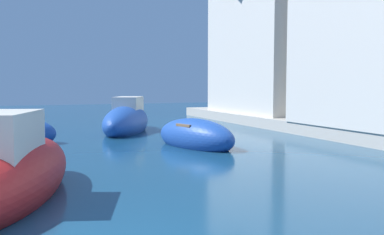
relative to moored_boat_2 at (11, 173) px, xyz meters
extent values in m
ellipsoid|color=#B21E1E|center=(0.01, 0.04, -0.08)|extent=(3.02, 5.21, 1.40)
cube|color=beige|center=(-0.11, -0.34, 0.73)|extent=(1.43, 1.91, 0.78)
ellipsoid|color=#1E479E|center=(4.45, 9.89, -0.07)|extent=(3.68, 5.18, 1.47)
cube|color=beige|center=(4.62, 10.24, 0.71)|extent=(1.69, 1.99, 0.66)
ellipsoid|color=#1E479E|center=(-0.29, 7.78, -0.12)|extent=(3.73, 2.55, 1.26)
cube|color=brown|center=(-0.29, 7.78, 0.30)|extent=(1.05, 1.29, 0.08)
ellipsoid|color=#1E479E|center=(5.50, 4.70, -0.14)|extent=(2.30, 3.69, 1.20)
cube|color=brown|center=(5.50, 4.70, 0.26)|extent=(1.23, 0.98, 0.08)
cube|color=beige|center=(13.59, 11.97, 3.67)|extent=(5.40, 7.21, 7.29)
camera|label=1|loc=(0.17, -8.05, 1.57)|focal=39.60mm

